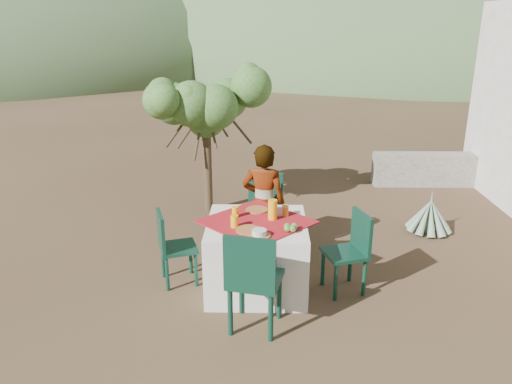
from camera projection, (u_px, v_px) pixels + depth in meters
ground at (226, 279)px, 5.53m from camera, size 160.00×160.00×0.00m
table at (257, 255)px, 5.25m from camera, size 1.30×1.30×0.76m
chair_far at (263, 208)px, 6.12m from camera, size 0.56×0.56×0.96m
chair_near at (253, 278)px, 4.42m from camera, size 0.55×0.55×1.00m
chair_left at (171, 244)px, 5.31m from camera, size 0.48×0.48×0.82m
chair_right at (351, 248)px, 5.17m from camera, size 0.50×0.50×0.86m
person at (264, 203)px, 5.79m from camera, size 0.58×0.45×1.40m
shrub_tree at (210, 112)px, 7.07m from camera, size 1.60×1.57×1.88m
agave at (429, 216)px, 6.70m from camera, size 0.61×0.61×0.65m
stone_wall at (449, 169)px, 8.59m from camera, size 2.60×0.35×0.55m
hill_near_right at (412, 56)px, 39.33m from camera, size 48.00×48.00×20.00m
hill_far_center at (225, 46)px, 54.72m from camera, size 60.00×60.00×24.00m
plate_far at (257, 210)px, 5.40m from camera, size 0.24×0.24×0.01m
plate_near at (248, 230)px, 4.89m from camera, size 0.25×0.25×0.01m
glass_far at (235, 212)px, 5.21m from camera, size 0.07×0.07×0.11m
glass_near at (234, 221)px, 4.95m from camera, size 0.08×0.08×0.12m
juice_pitcher at (273, 210)px, 5.14m from camera, size 0.10×0.10×0.21m
bowl_plate at (259, 235)px, 4.77m from camera, size 0.22×0.22×0.01m
white_bowl at (259, 232)px, 4.75m from camera, size 0.14×0.14×0.05m
jar_left at (286, 211)px, 5.24m from camera, size 0.07×0.07×0.11m
jar_right at (285, 210)px, 5.28m from camera, size 0.07×0.07×0.11m
napkin_holder at (280, 211)px, 5.25m from camera, size 0.08×0.05×0.09m
fruit_cluster at (290, 227)px, 4.87m from camera, size 0.14×0.13×0.07m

